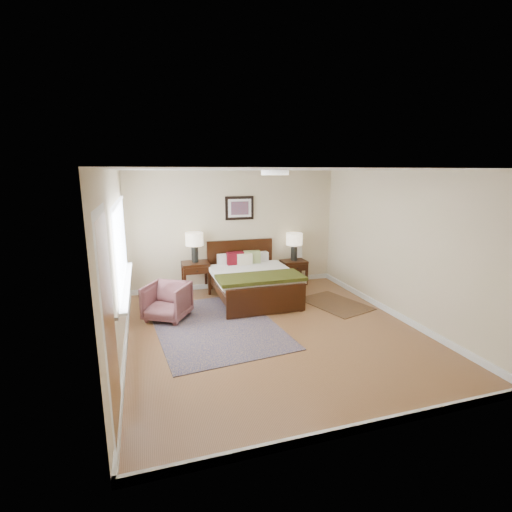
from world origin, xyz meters
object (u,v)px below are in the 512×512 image
object	(u,v)px
nightstand_left	(196,268)
nightstand_right	(294,269)
bed	(252,276)
rug_persian	(216,325)
lamp_right	(294,241)
armchair	(167,301)
lamp_left	(194,242)

from	to	relation	value
nightstand_left	nightstand_right	world-z (taller)	nightstand_left
bed	rug_persian	xyz separation A→B (m)	(-0.95, -1.12, -0.47)
rug_persian	bed	bearing A→B (deg)	44.00
nightstand_left	nightstand_right	size ratio (longest dim) A/B	1.21
lamp_right	rug_persian	distance (m)	2.97
armchair	nightstand_left	bearing A→B (deg)	93.01
nightstand_left	nightstand_right	bearing A→B (deg)	0.26
bed	rug_persian	distance (m)	1.54
lamp_right	nightstand_left	bearing A→B (deg)	-179.43
bed	nightstand_left	bearing A→B (deg)	146.07
nightstand_left	rug_persian	bearing A→B (deg)	-88.12
nightstand_right	lamp_right	size ratio (longest dim) A/B	0.89
nightstand_left	armchair	distance (m)	1.44
nightstand_left	lamp_right	world-z (taller)	lamp_right
nightstand_left	rug_persian	world-z (taller)	nightstand_left
nightstand_right	lamp_left	bearing A→B (deg)	179.69
rug_persian	lamp_right	bearing A→B (deg)	34.63
nightstand_left	nightstand_right	xyz separation A→B (m)	(2.20, 0.01, -0.19)
lamp_right	rug_persian	size ratio (longest dim) A/B	0.23
armchair	bed	bearing A→B (deg)	50.15
bed	nightstand_left	size ratio (longest dim) A/B	2.89
armchair	rug_persian	distance (m)	0.95
nightstand_left	lamp_left	size ratio (longest dim) A/B	1.07
rug_persian	armchair	bearing A→B (deg)	137.94
nightstand_right	armchair	world-z (taller)	armchair
nightstand_left	bed	bearing A→B (deg)	-33.93
nightstand_left	lamp_right	size ratio (longest dim) A/B	1.07
nightstand_left	rug_persian	xyz separation A→B (m)	(0.06, -1.79, -0.52)
lamp_left	lamp_right	bearing A→B (deg)	0.00
lamp_left	rug_persian	world-z (taller)	lamp_left
rug_persian	nightstand_left	bearing A→B (deg)	86.15
bed	armchair	xyz separation A→B (m)	(-1.67, -0.58, -0.16)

